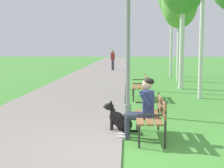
{
  "coord_description": "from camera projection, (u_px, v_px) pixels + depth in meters",
  "views": [
    {
      "loc": [
        -0.21,
        -5.85,
        1.87
      ],
      "look_at": [
        -0.62,
        2.85,
        0.9
      ],
      "focal_mm": 53.13,
      "sensor_mm": 36.0,
      "label": 1
    }
  ],
  "objects": [
    {
      "name": "ground_plane",
      "position": [
        139.0,
        151.0,
        6.01
      ],
      "size": [
        120.0,
        120.0,
        0.0
      ],
      "primitive_type": "plane",
      "color": "#478E38"
    },
    {
      "name": "paved_path",
      "position": [
        105.0,
        68.0,
        29.94
      ],
      "size": [
        3.88,
        60.0,
        0.04
      ],
      "primitive_type": "cube",
      "color": "gray",
      "rests_on": "ground"
    },
    {
      "name": "park_bench_near",
      "position": [
        153.0,
        114.0,
        6.78
      ],
      "size": [
        0.55,
        1.5,
        0.85
      ],
      "color": "olive",
      "rests_on": "ground"
    },
    {
      "name": "park_bench_mid",
      "position": [
        141.0,
        85.0,
        12.03
      ],
      "size": [
        0.55,
        1.5,
        0.85
      ],
      "color": "olive",
      "rests_on": "ground"
    },
    {
      "name": "person_seated_on_near_bench",
      "position": [
        143.0,
        106.0,
        6.75
      ],
      "size": [
        0.74,
        0.49,
        1.25
      ],
      "color": "#33384C",
      "rests_on": "ground"
    },
    {
      "name": "dog_black",
      "position": [
        120.0,
        120.0,
        7.35
      ],
      "size": [
        0.83,
        0.3,
        0.71
      ],
      "color": "black",
      "rests_on": "ground"
    },
    {
      "name": "lamp_post_near",
      "position": [
        128.0,
        32.0,
        8.98
      ],
      "size": [
        0.24,
        0.24,
        4.39
      ],
      "color": "gray",
      "rests_on": "ground"
    },
    {
      "name": "lamp_post_mid",
      "position": [
        127.0,
        40.0,
        14.43
      ],
      "size": [
        0.24,
        0.24,
        4.25
      ],
      "color": "gray",
      "rests_on": "ground"
    },
    {
      "name": "birch_tree_fifth",
      "position": [
        179.0,
        3.0,
        17.96
      ],
      "size": [
        1.96,
        2.05,
        5.63
      ],
      "color": "silver",
      "rests_on": "ground"
    },
    {
      "name": "pedestrian_distant",
      "position": [
        113.0,
        60.0,
        26.57
      ],
      "size": [
        0.32,
        0.22,
        1.65
      ],
      "color": "#383842",
      "rests_on": "ground"
    }
  ]
}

